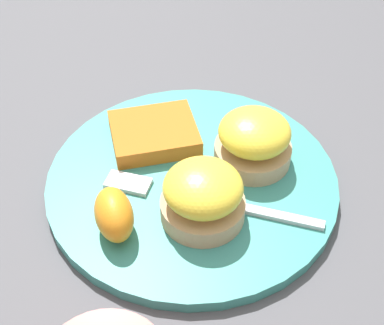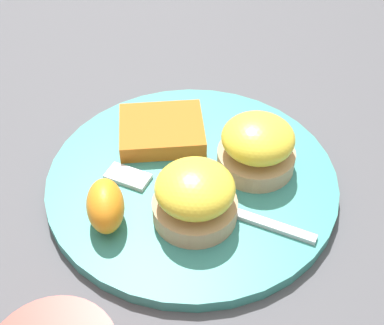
{
  "view_description": "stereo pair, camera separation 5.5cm",
  "coord_description": "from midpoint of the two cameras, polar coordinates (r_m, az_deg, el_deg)",
  "views": [
    {
      "loc": [
        -0.14,
        -0.37,
        0.42
      ],
      "look_at": [
        0.0,
        0.0,
        0.03
      ],
      "focal_mm": 50.0,
      "sensor_mm": 36.0,
      "label": 1
    },
    {
      "loc": [
        -0.09,
        -0.39,
        0.42
      ],
      "look_at": [
        0.0,
        0.0,
        0.03
      ],
      "focal_mm": 50.0,
      "sensor_mm": 36.0,
      "label": 2
    }
  ],
  "objects": [
    {
      "name": "orange_wedge",
      "position": [
        0.51,
        -11.41,
        -5.6
      ],
      "size": [
        0.04,
        0.06,
        0.04
      ],
      "primitive_type": "ellipsoid",
      "rotation": [
        0.0,
        0.0,
        1.5
      ],
      "color": "orange",
      "rests_on": "plate"
    },
    {
      "name": "sandwich_benedict_right",
      "position": [
        0.57,
        3.68,
        2.53
      ],
      "size": [
        0.08,
        0.08,
        0.06
      ],
      "color": "tan",
      "rests_on": "plate"
    },
    {
      "name": "ground_plane",
      "position": [
        0.58,
        -2.74,
        -2.55
      ],
      "size": [
        1.1,
        1.1,
        0.0
      ],
      "primitive_type": "plane",
      "color": "#4C4C51"
    },
    {
      "name": "sandwich_benedict_left",
      "position": [
        0.51,
        -1.94,
        -3.71
      ],
      "size": [
        0.08,
        0.08,
        0.06
      ],
      "color": "tan",
      "rests_on": "plate"
    },
    {
      "name": "plate",
      "position": [
        0.57,
        -2.76,
        -2.07
      ],
      "size": [
        0.31,
        0.31,
        0.01
      ],
      "primitive_type": "cylinder",
      "color": "teal",
      "rests_on": "ground_plane"
    },
    {
      "name": "fork",
      "position": [
        0.54,
        -2.45,
        -3.95
      ],
      "size": [
        0.19,
        0.15,
        0.0
      ],
      "color": "silver",
      "rests_on": "plate"
    },
    {
      "name": "hashbrown_patty",
      "position": [
        0.61,
        -6.68,
        2.99
      ],
      "size": [
        0.1,
        0.09,
        0.02
      ],
      "primitive_type": "cube",
      "rotation": [
        0.0,
        0.0,
        -0.13
      ],
      "color": "#BB651F",
      "rests_on": "plate"
    }
  ]
}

